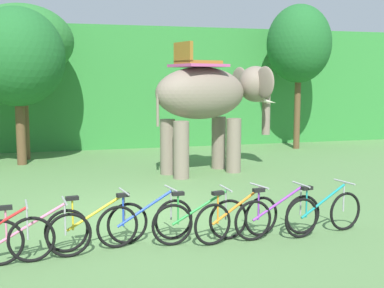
# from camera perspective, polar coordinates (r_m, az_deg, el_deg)

# --- Properties ---
(ground_plane) EXTENTS (80.00, 80.00, 0.00)m
(ground_plane) POSITION_cam_1_polar(r_m,az_deg,el_deg) (10.25, -5.32, -8.17)
(ground_plane) COLOR #567F47
(foliage_hedge) EXTENTS (36.00, 6.00, 4.82)m
(foliage_hedge) POSITION_cam_1_polar(r_m,az_deg,el_deg) (22.72, -11.23, 6.41)
(foliage_hedge) COLOR #338438
(foliage_hedge) RESTS_ON ground
(tree_center_left) EXTENTS (2.95, 2.95, 5.01)m
(tree_center_left) POSITION_cam_1_polar(r_m,az_deg,el_deg) (16.91, -19.27, 9.32)
(tree_center_left) COLOR brown
(tree_center_left) RESTS_ON ground
(tree_center) EXTENTS (3.45, 3.45, 5.25)m
(tree_center) POSITION_cam_1_polar(r_m,az_deg,el_deg) (18.04, -18.85, 10.96)
(tree_center) COLOR brown
(tree_center) RESTS_ON ground
(tree_far_right) EXTENTS (2.50, 2.50, 5.63)m
(tree_far_right) POSITION_cam_1_polar(r_m,az_deg,el_deg) (20.25, 12.10, 11.05)
(tree_far_right) COLOR brown
(tree_far_right) RESTS_ON ground
(elephant) EXTENTS (4.24, 2.62, 3.78)m
(elephant) POSITION_cam_1_polar(r_m,az_deg,el_deg) (14.69, 2.15, 5.27)
(elephant) COLOR gray
(elephant) RESTS_ON ground
(bike_pink) EXTENTS (1.71, 0.52, 0.92)m
(bike_pink) POSITION_cam_1_polar(r_m,az_deg,el_deg) (8.01, -17.50, -10.07)
(bike_pink) COLOR black
(bike_pink) RESTS_ON ground
(bike_yellow) EXTENTS (1.70, 0.52, 0.92)m
(bike_yellow) POSITION_cam_1_polar(r_m,az_deg,el_deg) (8.38, -10.72, -9.08)
(bike_yellow) COLOR black
(bike_yellow) RESTS_ON ground
(bike_blue) EXTENTS (1.69, 0.52, 0.92)m
(bike_blue) POSITION_cam_1_polar(r_m,az_deg,el_deg) (8.49, -5.26, -8.77)
(bike_blue) COLOR black
(bike_blue) RESTS_ON ground
(bike_green) EXTENTS (1.71, 0.52, 0.92)m
(bike_green) POSITION_cam_1_polar(r_m,az_deg,el_deg) (8.51, 0.99, -8.70)
(bike_green) COLOR black
(bike_green) RESTS_ON ground
(bike_orange) EXTENTS (1.67, 0.59, 0.92)m
(bike_orange) POSITION_cam_1_polar(r_m,az_deg,el_deg) (8.65, 5.19, -8.46)
(bike_orange) COLOR black
(bike_orange) RESTS_ON ground
(bike_purple) EXTENTS (1.71, 0.52, 0.92)m
(bike_purple) POSITION_cam_1_polar(r_m,az_deg,el_deg) (8.90, 9.80, -8.07)
(bike_purple) COLOR black
(bike_purple) RESTS_ON ground
(bike_teal) EXTENTS (1.69, 0.53, 0.92)m
(bike_teal) POSITION_cam_1_polar(r_m,az_deg,el_deg) (9.26, 14.79, -7.60)
(bike_teal) COLOR black
(bike_teal) RESTS_ON ground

